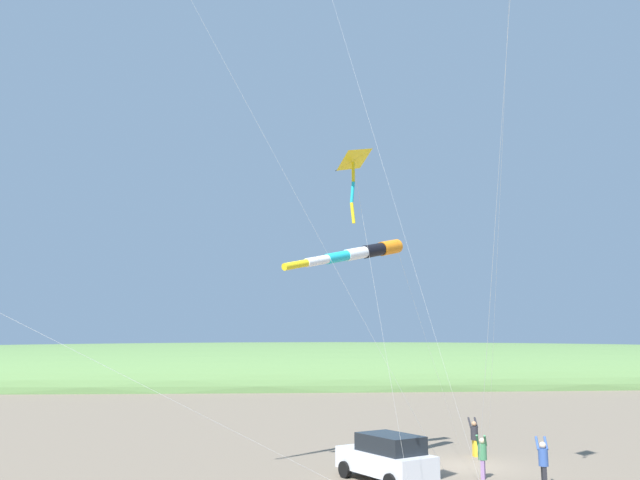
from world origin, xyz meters
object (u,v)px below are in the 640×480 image
at_px(person_child_green_jacket, 474,435).
at_px(kite_windsock_blue_topmost, 362,253).
at_px(parked_car, 387,457).
at_px(person_child_grey_jacket, 482,454).
at_px(kite_delta_yellow_midlevel, 352,161).
at_px(person_adult_flyer, 543,460).

relative_size(person_child_green_jacket, kite_windsock_blue_topmost, 0.18).
distance_m(parked_car, person_child_grey_jacket, 3.97).
relative_size(parked_car, person_child_grey_jacket, 2.64).
distance_m(person_child_green_jacket, kite_delta_yellow_midlevel, 17.04).
xyz_separation_m(parked_car, kite_windsock_blue_topmost, (-1.37, -0.71, 8.37)).
bearing_deg(parked_car, person_child_grey_jacket, 92.90).
height_order(parked_car, person_child_green_jacket, parked_car).
height_order(parked_car, kite_delta_yellow_midlevel, kite_delta_yellow_midlevel).
xyz_separation_m(parked_car, person_child_grey_jacket, (-0.20, 3.97, 0.01)).
relative_size(person_adult_flyer, person_child_green_jacket, 1.02).
bearing_deg(kite_windsock_blue_topmost, person_adult_flyer, 66.47).
xyz_separation_m(person_adult_flyer, kite_delta_yellow_midlevel, (4.67, -7.92, 10.27)).
xyz_separation_m(person_child_green_jacket, person_child_grey_jacket, (5.05, -1.33, -0.03)).
xyz_separation_m(person_child_grey_jacket, kite_delta_yellow_midlevel, (6.32, -6.10, 10.32)).
xyz_separation_m(kite_windsock_blue_topmost, kite_delta_yellow_midlevel, (7.50, -1.42, 1.96)).
xyz_separation_m(parked_car, person_child_green_jacket, (-5.25, 5.30, 0.04)).
distance_m(person_child_green_jacket, person_child_grey_jacket, 5.22).
height_order(person_adult_flyer, kite_delta_yellow_midlevel, kite_delta_yellow_midlevel).
bearing_deg(person_adult_flyer, parked_car, -104.12).
height_order(person_adult_flyer, person_child_grey_jacket, person_adult_flyer).
relative_size(person_child_green_jacket, kite_delta_yellow_midlevel, 0.16).
bearing_deg(kite_windsock_blue_topmost, person_child_green_jacket, 122.80).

